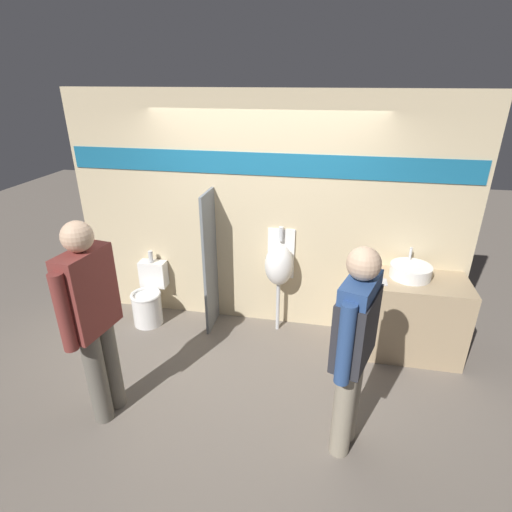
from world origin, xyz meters
The scene contains 10 objects.
ground_plane centered at (0.00, 0.00, 0.00)m, with size 16.00×16.00×0.00m, color #70665B.
display_wall centered at (0.00, 0.60, 1.36)m, with size 4.52×0.07×2.70m.
sink_counter centered at (1.66, 0.27, 0.44)m, with size 1.10×0.61×0.88m.
sink_basin centered at (1.61, 0.33, 0.95)m, with size 0.42×0.42×0.27m.
cell_phone centered at (1.33, 0.14, 0.89)m, with size 0.07×0.14×0.01m.
divider_near_counter centered at (-0.57, 0.34, 0.84)m, with size 0.03×0.45×1.67m.
urinal_near_counter centered at (0.22, 0.41, 0.85)m, with size 0.33×0.33×1.27m.
toilet centered at (-1.37, 0.28, 0.30)m, with size 0.37×0.53×0.87m.
person_in_vest centered at (0.99, -1.14, 1.03)m, with size 0.36×0.60×1.78m.
person_with_lanyard centered at (-1.09, -1.19, 1.01)m, with size 0.27×0.64×1.84m.
Camera 1 is at (0.75, -3.64, 2.80)m, focal length 28.00 mm.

